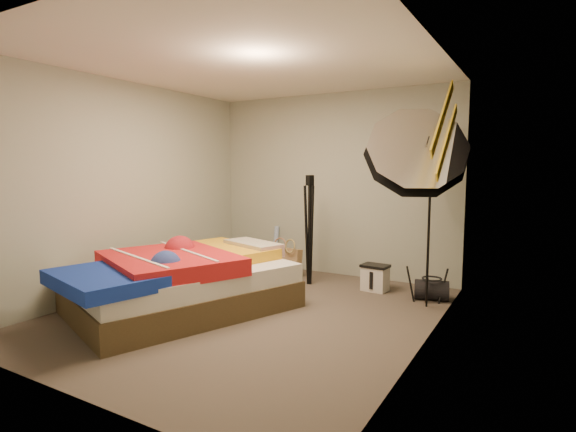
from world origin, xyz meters
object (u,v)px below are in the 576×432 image
Objects in this scene: wrapping_roll at (275,247)px; camera_tripod at (310,222)px; bed at (182,280)px; photo_umbrella at (415,156)px; tote_bag at (288,262)px; camera_case at (375,279)px; duffel_bag at (432,290)px.

camera_tripod reaches higher than wrapping_roll.
bed is at bearing -84.87° from wrapping_roll.
bed is 1.80m from camera_tripod.
tote_bag is at bearing 164.98° from photo_umbrella.
camera_tripod is (0.68, 1.60, 0.49)m from bed.
camera_case is 1.07m from camera_tripod.
camera_tripod is at bearing 168.26° from photo_umbrella.
photo_umbrella reaches higher than bed.
duffel_bag is at bearing 1.09° from camera_case.
camera_case is 0.21× the size of camera_tripod.
duffel_bag is (0.68, -0.05, -0.03)m from camera_case.
duffel_bag is 0.16× the size of photo_umbrella.
bed is (-1.51, -1.72, 0.17)m from camera_case.
duffel_bag is 1.67m from camera_tripod.
wrapping_roll is 1.78m from camera_case.
tote_bag is 0.15× the size of bed.
duffel_bag is 0.14× the size of bed.
duffel_bag is at bearing -12.41° from wrapping_roll.
camera_case is at bearing 48.67° from bed.
wrapping_roll is (-0.44, 0.39, 0.11)m from tote_bag.
photo_umbrella is at bearing -21.27° from wrapping_roll.
photo_umbrella is (0.54, -0.40, 1.46)m from camera_case.
camera_tripod is (-1.38, 0.29, -0.81)m from photo_umbrella.
photo_umbrella is (1.81, -0.49, 1.41)m from tote_bag.
wrapping_roll reaches higher than duffel_bag.
wrapping_roll is 0.45× the size of camera_tripod.
photo_umbrella is at bearing -11.74° from camera_tripod.
wrapping_roll is 0.28× the size of photo_umbrella.
tote_bag is 0.77m from camera_tripod.
wrapping_roll is 1.69× the size of duffel_bag.
bed is at bearing -125.70° from camera_case.
tote_bag is at bearing 82.38° from bed.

